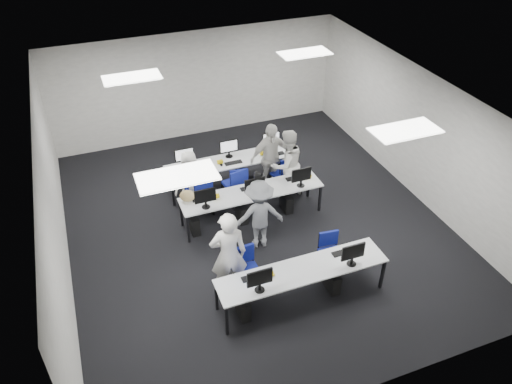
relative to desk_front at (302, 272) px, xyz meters
name	(u,v)px	position (x,y,z in m)	size (l,w,h in m)	color
room	(255,167)	(0.00, 2.40, 0.82)	(9.00, 9.02, 3.00)	black
ceiling_panels	(255,101)	(0.00, 2.40, 2.30)	(5.20, 4.60, 0.02)	white
desk_front	(302,272)	(0.00, 0.00, 0.00)	(3.20, 0.70, 0.73)	silver
desk_mid	(252,193)	(0.00, 2.60, 0.00)	(3.20, 0.70, 0.73)	silver
desk_back	(232,162)	(0.00, 4.00, 0.00)	(3.20, 0.70, 0.73)	silver
equipment_front	(292,288)	(-0.19, -0.02, -0.32)	(2.51, 0.41, 1.19)	#0D1EB2
equipment_mid	(244,207)	(-0.19, 2.58, -0.32)	(2.91, 0.41, 1.19)	white
equipment_back	(239,171)	(0.19, 4.02, -0.32)	(2.91, 0.41, 1.19)	white
chair_0	(247,279)	(-0.87, 0.54, -0.38)	(0.50, 0.54, 0.96)	navy
chair_1	(330,260)	(0.85, 0.48, -0.41)	(0.46, 0.49, 0.85)	navy
chair_2	(199,202)	(-1.06, 3.19, -0.38)	(0.60, 0.63, 0.97)	navy
chair_3	(241,196)	(-0.07, 3.12, -0.40)	(0.48, 0.51, 0.89)	navy
chair_4	(290,183)	(1.23, 3.23, -0.41)	(0.49, 0.52, 0.84)	navy
chair_5	(201,195)	(-0.94, 3.45, -0.38)	(0.51, 0.55, 0.95)	navy
chair_6	(235,191)	(-0.15, 3.33, -0.38)	(0.56, 0.60, 0.97)	navy
chair_7	(282,180)	(1.08, 3.37, -0.40)	(0.56, 0.58, 0.88)	navy
handbag	(187,196)	(-1.40, 2.77, 0.18)	(0.33, 0.21, 0.27)	#9A844F
student_0	(229,255)	(-1.18, 0.65, 0.25)	(0.68, 0.45, 1.86)	beige
student_1	(287,164)	(1.08, 3.16, 0.18)	(0.84, 0.66, 1.73)	beige
student_2	(190,182)	(-1.17, 3.43, 0.07)	(0.74, 0.48, 1.51)	beige
student_3	(270,158)	(0.82, 3.54, 0.20)	(1.04, 0.43, 1.77)	beige
photographer	(259,215)	(-0.17, 1.71, 0.11)	(1.02, 0.59, 1.58)	slate
dslr_camera	(257,176)	(-0.15, 1.88, 0.96)	(0.14, 0.18, 0.10)	black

